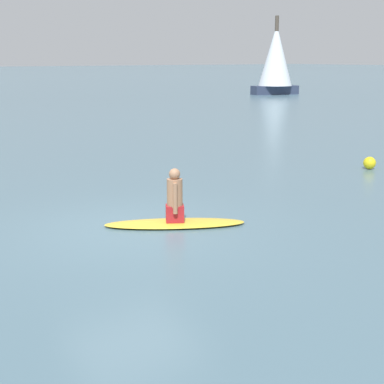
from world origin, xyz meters
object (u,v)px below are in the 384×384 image
(surfboard, at_px, (175,223))
(sailboat_far_right, at_px, (276,58))
(person_paddler, at_px, (175,198))
(buoy_marker, at_px, (370,163))

(surfboard, xyz_separation_m, sailboat_far_right, (29.16, 29.00, 3.06))
(surfboard, bearing_deg, person_paddler, 3.15)
(surfboard, bearing_deg, buoy_marker, 41.57)
(person_paddler, bearing_deg, buoy_marker, 41.57)
(surfboard, height_order, person_paddler, person_paddler)
(person_paddler, distance_m, sailboat_far_right, 41.20)
(person_paddler, distance_m, buoy_marker, 7.98)
(surfboard, relative_size, sailboat_far_right, 0.41)
(surfboard, distance_m, sailboat_far_right, 41.24)
(sailboat_far_right, bearing_deg, person_paddler, 58.53)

